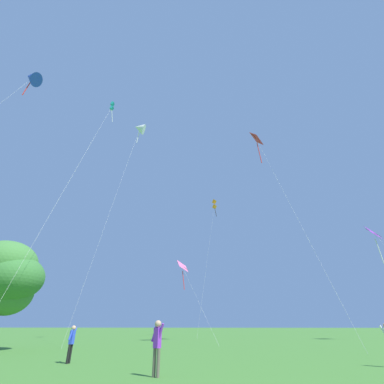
# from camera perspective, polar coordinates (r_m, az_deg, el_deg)

# --- Properties ---
(kite_orange_box) EXTENTS (3.48, 6.33, 22.61)m
(kite_orange_box) POSITION_cam_1_polar(r_m,az_deg,el_deg) (51.10, 4.64, -2.68)
(kite_orange_box) COLOR orange
(kite_orange_box) RESTS_ON ground_plane
(kite_red_high) EXTENTS (3.99, 10.86, 24.28)m
(kite_red_high) POSITION_cam_1_polar(r_m,az_deg,el_deg) (36.59, 13.58, 9.29)
(kite_red_high) COLOR red
(kite_red_high) RESTS_ON ground_plane
(kite_purple_streamer) EXTENTS (3.73, 7.85, 13.44)m
(kite_purple_streamer) POSITION_cam_1_polar(r_m,az_deg,el_deg) (42.92, 33.77, -8.29)
(kite_purple_streamer) COLOR purple
(kite_purple_streamer) RESTS_ON ground_plane
(kite_blue_delta) EXTENTS (2.29, 11.75, 29.14)m
(kite_blue_delta) POSITION_cam_1_polar(r_m,az_deg,el_deg) (40.17, -30.15, 19.69)
(kite_blue_delta) COLOR blue
(kite_blue_delta) RESTS_ON ground_plane
(kite_pink_low) EXTENTS (4.70, 8.01, 8.71)m
(kite_pink_low) POSITION_cam_1_polar(r_m,az_deg,el_deg) (34.03, -1.82, -15.94)
(kite_pink_low) COLOR pink
(kite_pink_low) RESTS_ON ground_plane
(kite_white_distant) EXTENTS (2.28, 10.58, 29.43)m
(kite_white_distant) POSITION_cam_1_polar(r_m,az_deg,el_deg) (43.50, -10.77, 12.80)
(kite_white_distant) COLOR white
(kite_white_distant) RESTS_ON ground_plane
(kite_teal_box) EXTENTS (1.69, 7.42, 21.98)m
(kite_teal_box) POSITION_cam_1_polar(r_m,az_deg,el_deg) (29.70, -16.49, 15.99)
(kite_teal_box) COLOR teal
(kite_teal_box) RESTS_ON ground_plane
(person_in_red_shirt) EXTENTS (0.53, 0.37, 1.78)m
(person_in_red_shirt) POSITION_cam_1_polar(r_m,az_deg,el_deg) (11.32, -7.19, -28.35)
(person_in_red_shirt) COLOR #665B4C
(person_in_red_shirt) RESTS_ON ground_plane
(person_child_small) EXTENTS (0.22, 0.52, 1.60)m
(person_child_small) POSITION_cam_1_polar(r_m,az_deg,el_deg) (16.06, -23.59, -26.22)
(person_child_small) COLOR black
(person_child_small) RESTS_ON ground_plane
(tree_left_oak) EXTENTS (5.16, 4.68, 7.45)m
(tree_left_oak) POSITION_cam_1_polar(r_m,az_deg,el_deg) (25.46, -33.69, -14.17)
(tree_left_oak) COLOR brown
(tree_left_oak) RESTS_ON ground_plane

